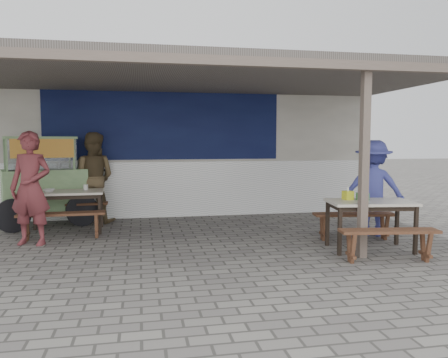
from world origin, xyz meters
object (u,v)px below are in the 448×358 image
bench_right_wall (354,220)px  tissue_box (348,195)px  condiment_jar (86,187)px  bench_right_street (389,238)px  patron_wall_side (93,178)px  table_right (370,206)px  condiment_bowl (49,190)px  table_left (66,195)px  bench_left_wall (70,209)px  bench_left_street (62,220)px  vendor_cart (44,178)px  patron_street_side (31,188)px  donation_box (363,196)px  patron_right_table (373,188)px

bench_right_wall → tissue_box: bearing=-120.0°
bench_right_wall → tissue_box: (-0.36, -0.47, 0.48)m
bench_right_wall → condiment_jar: 4.83m
bench_right_street → condiment_jar: size_ratio=14.31×
patron_wall_side → tissue_box: size_ratio=13.59×
table_right → condiment_bowl: (-5.00, 2.17, 0.10)m
table_left → bench_left_wall: (-0.02, 0.59, -0.34)m
table_left → bench_left_wall: 0.68m
table_right → bench_left_street: bearing=168.6°
bench_left_street → condiment_bowl: size_ratio=7.23×
vendor_cart → bench_right_street: bearing=-53.5°
table_left → bench_right_wall: size_ratio=0.98×
table_left → patron_wall_side: patron_wall_side is taller
patron_street_side → patron_wall_side: (0.77, 1.77, 0.01)m
patron_street_side → tissue_box: (4.84, -1.13, -0.09)m
condiment_bowl → vendor_cart: bearing=107.9°
table_right → tissue_box: bearing=151.0°
table_right → vendor_cart: bearing=158.6°
patron_street_side → condiment_bowl: (0.11, 0.83, -0.13)m
condiment_jar → bench_right_wall: bearing=-20.9°
bench_left_street → table_right: size_ratio=1.07×
table_right → bench_right_street: (-0.09, -0.67, -0.34)m
bench_right_street → donation_box: 0.90m
vendor_cart → patron_right_table: vendor_cart is taller
bench_left_street → tissue_box: tissue_box is taller
bench_right_street → condiment_bowl: 5.68m
patron_right_table → condiment_jar: (-4.97, 1.44, -0.03)m
condiment_bowl → table_left: bearing=10.9°
patron_wall_side → bench_left_street: bearing=89.9°
tissue_box → patron_street_side: bearing=166.8°
patron_wall_side → bench_right_street: bearing=152.3°
table_left → condiment_bowl: (-0.27, -0.05, 0.10)m
bench_left_street → bench_right_street: 5.16m
bench_right_street → patron_right_table: 1.81m
bench_right_wall → patron_wall_side: patron_wall_side is taller
bench_right_wall → condiment_bowl: size_ratio=6.94×
vendor_cart → condiment_jar: size_ratio=21.34×
condiment_bowl → patron_street_side: bearing=-97.7°
table_left → bench_left_street: table_left is taller
table_left → tissue_box: size_ratio=10.00×
donation_box → tissue_box: bearing=151.8°
table_right → condiment_jar: 5.00m
patron_street_side → condiment_jar: 1.27m
tissue_box → condiment_jar: (-4.13, 2.18, -0.02)m
patron_right_table → bench_right_wall: bearing=53.2°
bench_right_wall → tissue_box: tissue_box is taller
bench_left_street → bench_left_wall: 1.18m
table_left → patron_right_table: patron_right_table is taller
table_right → donation_box: size_ratio=7.88×
table_right → patron_wall_side: size_ratio=0.73×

